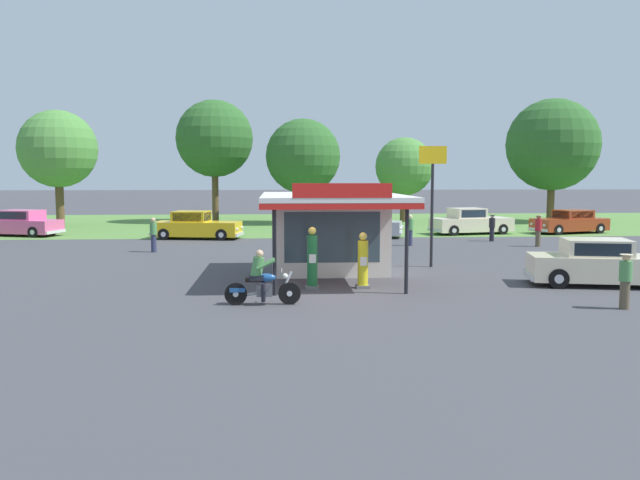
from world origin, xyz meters
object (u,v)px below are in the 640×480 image
at_px(motorcycle_with_rider, 261,282).
at_px(bystander_standing_back_lot, 625,280).
at_px(gas_pump_offside, 363,263).
at_px(bystander_leaning_by_kiosk, 410,229).
at_px(bystander_admiring_sedan, 538,230).
at_px(bystander_chatting_near_pumps, 153,234).
at_px(gas_pump_nearside, 312,260).
at_px(parked_car_back_row_centre_right, 355,225).
at_px(parked_car_back_row_far_left, 196,226).
at_px(parked_car_back_row_centre_left, 470,222).
at_px(roadside_pole_sign, 432,185).
at_px(parked_car_back_row_centre, 570,223).
at_px(featured_classic_sedan, 603,264).
at_px(bystander_strolling_foreground, 492,227).
at_px(parked_car_second_row_spare, 18,224).

relative_size(motorcycle_with_rider, bystander_standing_back_lot, 1.40).
distance_m(gas_pump_offside, bystander_leaning_by_kiosk, 13.37).
bearing_deg(bystander_leaning_by_kiosk, bystander_admiring_sedan, -7.47).
distance_m(bystander_leaning_by_kiosk, bystander_chatting_near_pumps, 13.08).
xyz_separation_m(gas_pump_nearside, motorcycle_with_rider, (-1.59, -2.56, -0.27)).
xyz_separation_m(bystander_admiring_sedan, bystander_standing_back_lot, (-3.94, -15.64, -0.07)).
relative_size(parked_car_back_row_centre_right, bystander_standing_back_lot, 3.77).
distance_m(gas_pump_offside, parked_car_back_row_far_left, 18.79).
xyz_separation_m(parked_car_back_row_centre_right, bystander_chatting_near_pumps, (-10.57, -7.01, 0.17)).
xyz_separation_m(parked_car_back_row_far_left, parked_car_back_row_centre_left, (16.92, 2.06, 0.01)).
relative_size(parked_car_back_row_centre_left, roadside_pole_sign, 1.13).
xyz_separation_m(parked_car_back_row_far_left, parked_car_back_row_centre, (23.46, 2.23, -0.04)).
xyz_separation_m(bystander_leaning_by_kiosk, roadside_pole_sign, (-0.77, -7.97, 2.44)).
relative_size(parked_car_back_row_far_left, bystander_chatting_near_pumps, 3.22).
bearing_deg(motorcycle_with_rider, bystander_leaning_by_kiosk, 64.09).
height_order(featured_classic_sedan, bystander_admiring_sedan, bystander_admiring_sedan).
height_order(featured_classic_sedan, bystander_standing_back_lot, featured_classic_sedan).
bearing_deg(parked_car_back_row_far_left, bystander_standing_back_lot, -55.71).
distance_m(bystander_chatting_near_pumps, bystander_strolling_foreground, 18.44).
xyz_separation_m(parked_car_back_row_centre_right, parked_car_back_row_centre, (14.09, 1.80, -0.03)).
xyz_separation_m(motorcycle_with_rider, bystander_leaning_by_kiosk, (7.41, 15.26, 0.20)).
height_order(bystander_leaning_by_kiosk, bystander_strolling_foreground, bystander_leaning_by_kiosk).
relative_size(motorcycle_with_rider, featured_classic_sedan, 0.42).
height_order(gas_pump_offside, roadside_pole_sign, roadside_pole_sign).
distance_m(parked_car_back_row_centre_right, bystander_admiring_sedan, 10.61).
distance_m(featured_classic_sedan, bystander_strolling_foreground, 14.80).
bearing_deg(parked_car_back_row_centre, gas_pump_nearside, -132.12).
bearing_deg(parked_car_back_row_centre_left, bystander_chatting_near_pumps, -154.50).
bearing_deg(parked_car_back_row_far_left, parked_car_back_row_centre, 5.42).
bearing_deg(parked_car_back_row_centre, bystander_admiring_sedan, -124.42).
bearing_deg(bystander_leaning_by_kiosk, parked_car_back_row_centre, 29.80).
xyz_separation_m(bystander_admiring_sedan, roadside_pole_sign, (-7.32, -7.11, 2.41)).
xyz_separation_m(gas_pump_offside, parked_car_second_row_spare, (-18.68, 19.86, -0.11)).
bearing_deg(bystander_standing_back_lot, parked_car_back_row_centre_right, 103.01).
xyz_separation_m(parked_car_back_row_centre_left, bystander_standing_back_lot, (-2.60, -23.06, 0.08)).
relative_size(parked_car_back_row_centre_right, parked_car_back_row_far_left, 1.08).
height_order(parked_car_back_row_centre, bystander_leaning_by_kiosk, bystander_leaning_by_kiosk).
bearing_deg(parked_car_second_row_spare, featured_classic_sedan, -36.66).
xyz_separation_m(featured_classic_sedan, bystander_chatting_near_pumps, (-16.81, 10.67, 0.16)).
bearing_deg(parked_car_back_row_centre_left, gas_pump_nearside, -119.79).
bearing_deg(bystander_strolling_foreground, bystander_admiring_sedan, -62.59).
relative_size(parked_car_back_row_centre_right, bystander_chatting_near_pumps, 3.49).
distance_m(motorcycle_with_rider, bystander_chatting_near_pumps, 14.28).
distance_m(gas_pump_nearside, bystander_leaning_by_kiosk, 13.98).
relative_size(parked_car_back_row_far_left, bystander_standing_back_lot, 3.48).
height_order(gas_pump_nearside, parked_car_second_row_spare, gas_pump_nearside).
height_order(featured_classic_sedan, bystander_chatting_near_pumps, bystander_chatting_near_pumps).
bearing_deg(bystander_chatting_near_pumps, bystander_leaning_by_kiosk, 9.15).
bearing_deg(roadside_pole_sign, parked_car_second_row_spare, 145.58).
xyz_separation_m(parked_car_back_row_centre, parked_car_back_row_centre_left, (-6.55, -0.17, 0.05)).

